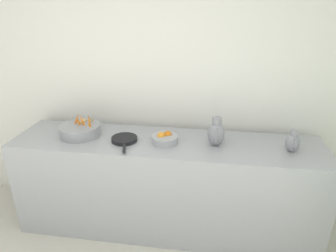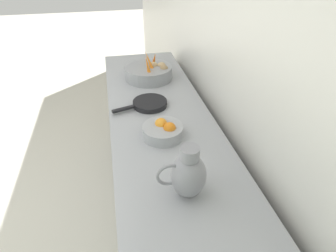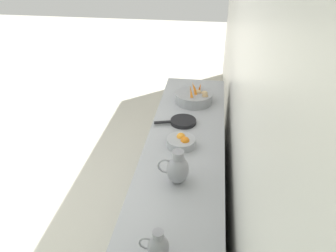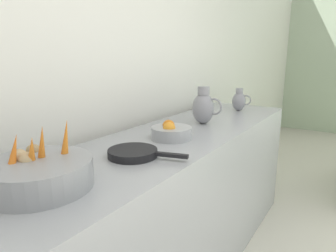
{
  "view_description": "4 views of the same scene",
  "coord_description": "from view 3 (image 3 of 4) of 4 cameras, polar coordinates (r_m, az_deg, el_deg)",
  "views": [
    {
      "loc": [
        0.75,
        0.54,
        2.04
      ],
      "look_at": [
        -1.45,
        0.21,
        1.11
      ],
      "focal_mm": 30.85,
      "sensor_mm": 36.0,
      "label": 1
    },
    {
      "loc": [
        -1.26,
        1.43,
        1.86
      ],
      "look_at": [
        -1.5,
        0.3,
        1.08
      ],
      "focal_mm": 29.65,
      "sensor_mm": 36.0,
      "label": 2
    },
    {
      "loc": [
        -1.7,
        2.36,
        2.43
      ],
      "look_at": [
        -1.37,
        0.05,
        1.03
      ],
      "focal_mm": 35.37,
      "sensor_mm": 36.0,
      "label": 3
    },
    {
      "loc": [
        -0.63,
        -1.18,
        1.38
      ],
      "look_at": [
        -1.44,
        0.06,
        1.03
      ],
      "focal_mm": 31.59,
      "sensor_mm": 36.0,
      "label": 4
    }
  ],
  "objects": [
    {
      "name": "prep_counter",
      "position": [
        2.94,
        2.59,
        -11.02
      ],
      "size": [
        0.64,
        2.75,
        0.93
      ],
      "primitive_type": "cube",
      "color": "#9EA0A5",
      "rests_on": "ground_plane"
    },
    {
      "name": "ground_plane",
      "position": [
        3.79,
        -21.3,
        -11.5
      ],
      "size": [
        15.82,
        15.82,
        0.0
      ],
      "primitive_type": "plane",
      "color": "beige"
    },
    {
      "name": "skillet_on_counter",
      "position": [
        2.95,
        2.54,
        0.79
      ],
      "size": [
        0.37,
        0.23,
        0.03
      ],
      "color": "black",
      "rests_on": "prep_counter"
    },
    {
      "name": "orange_bowl",
      "position": [
        2.64,
        2.3,
        -2.71
      ],
      "size": [
        0.23,
        0.23,
        0.1
      ],
      "color": "#9EA0A5",
      "rests_on": "prep_counter"
    },
    {
      "name": "tile_wall_left",
      "position": [
        1.93,
        14.54,
        1.25
      ],
      "size": [
        0.1,
        8.84,
        3.0
      ],
      "primitive_type": "cube",
      "color": "white",
      "rests_on": "ground_plane"
    },
    {
      "name": "vegetable_colander",
      "position": [
        3.31,
        4.49,
        4.97
      ],
      "size": [
        0.37,
        0.37,
        0.23
      ],
      "color": "gray",
      "rests_on": "prep_counter"
    },
    {
      "name": "metal_pitcher_short",
      "position": [
        1.82,
        -1.74,
        -19.97
      ],
      "size": [
        0.16,
        0.11,
        0.19
      ],
      "color": "gray",
      "rests_on": "prep_counter"
    },
    {
      "name": "metal_pitcher_tall",
      "position": [
        2.24,
        1.63,
        -7.33
      ],
      "size": [
        0.21,
        0.15,
        0.25
      ],
      "color": "gray",
      "rests_on": "prep_counter"
    }
  ]
}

